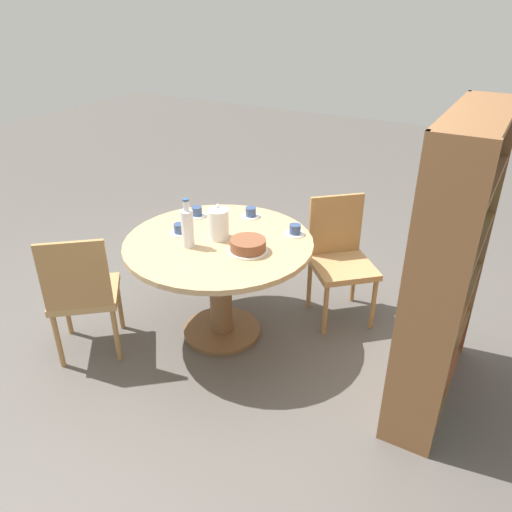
# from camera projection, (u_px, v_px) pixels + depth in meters

# --- Properties ---
(ground_plane) EXTENTS (14.00, 14.00, 0.00)m
(ground_plane) POSITION_uv_depth(u_px,v_px,m) (222.00, 331.00, 3.59)
(ground_plane) COLOR #56514C
(dining_table) EXTENTS (1.24, 1.24, 0.73)m
(dining_table) POSITION_uv_depth(u_px,v_px,m) (219.00, 263.00, 3.32)
(dining_table) COLOR brown
(dining_table) RESTS_ON ground_plane
(chair_a) EXTENTS (0.59, 0.59, 0.90)m
(chair_a) POSITION_uv_depth(u_px,v_px,m) (340.00, 257.00, 3.59)
(chair_a) COLOR #A87A47
(chair_a) RESTS_ON ground_plane
(chair_b) EXTENTS (0.59, 0.59, 0.90)m
(chair_b) POSITION_uv_depth(u_px,v_px,m) (83.00, 292.00, 3.17)
(chair_b) COLOR #A87A47
(chair_b) RESTS_ON ground_plane
(bookshelf) EXTENTS (1.03, 0.28, 1.69)m
(bookshelf) POSITION_uv_depth(u_px,v_px,m) (444.00, 273.00, 2.69)
(bookshelf) COLOR brown
(bookshelf) RESTS_ON ground_plane
(coffee_pot) EXTENTS (0.14, 0.14, 0.24)m
(coffee_pot) POSITION_uv_depth(u_px,v_px,m) (218.00, 223.00, 3.23)
(coffee_pot) COLOR white
(coffee_pot) RESTS_ON dining_table
(water_bottle) EXTENTS (0.08, 0.08, 0.32)m
(water_bottle) POSITION_uv_depth(u_px,v_px,m) (188.00, 227.00, 3.11)
(water_bottle) COLOR silver
(water_bottle) RESTS_ON dining_table
(cake_main) EXTENTS (0.25, 0.25, 0.08)m
(cake_main) POSITION_uv_depth(u_px,v_px,m) (248.00, 246.00, 3.09)
(cake_main) COLOR white
(cake_main) RESTS_ON dining_table
(cup_a) EXTENTS (0.14, 0.14, 0.07)m
(cup_a) POSITION_uv_depth(u_px,v_px,m) (251.00, 213.00, 3.57)
(cup_a) COLOR white
(cup_a) RESTS_ON dining_table
(cup_b) EXTENTS (0.14, 0.14, 0.07)m
(cup_b) POSITION_uv_depth(u_px,v_px,m) (197.00, 212.00, 3.58)
(cup_b) COLOR white
(cup_b) RESTS_ON dining_table
(cup_c) EXTENTS (0.14, 0.14, 0.07)m
(cup_c) POSITION_uv_depth(u_px,v_px,m) (295.00, 230.00, 3.31)
(cup_c) COLOR white
(cup_c) RESTS_ON dining_table
(cup_d) EXTENTS (0.14, 0.14, 0.07)m
(cup_d) POSITION_uv_depth(u_px,v_px,m) (180.00, 230.00, 3.32)
(cup_d) COLOR white
(cup_d) RESTS_ON dining_table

